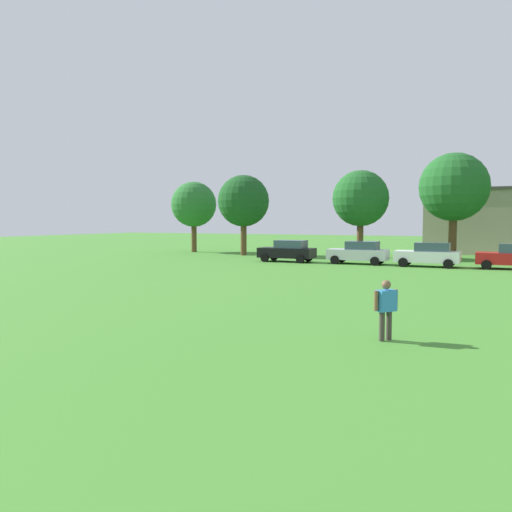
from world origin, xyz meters
The scene contains 10 objects.
ground_plane centered at (0.00, 30.00, 0.00)m, with size 160.00×160.00×0.00m, color #42842D.
adult_bystander centered at (6.46, 13.72, 0.96)m, with size 0.56×0.63×1.62m.
parked_car_black_0 centered at (-5.68, 36.81, 0.86)m, with size 4.30×2.02×1.68m.
parked_car_silver_1 centered at (-0.21, 37.20, 0.86)m, with size 4.30×2.02×1.68m.
parked_car_white_2 centered at (4.69, 37.04, 0.86)m, with size 4.30×2.02×1.68m.
tree_far_left centered at (-19.02, 44.37, 4.81)m, with size 4.57×4.57×7.12m.
tree_left centered at (-12.21, 42.12, 4.96)m, with size 4.72×4.72×7.35m.
tree_center centered at (-1.84, 43.98, 5.07)m, with size 4.82×4.82×7.52m.
tree_right centered at (5.54, 45.55, 5.92)m, with size 5.63×5.63×8.77m.
house_left centered at (6.72, 54.96, 3.13)m, with size 8.98×7.96×6.25m.
Camera 1 is at (9.15, 0.13, 3.18)m, focal length 35.94 mm.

